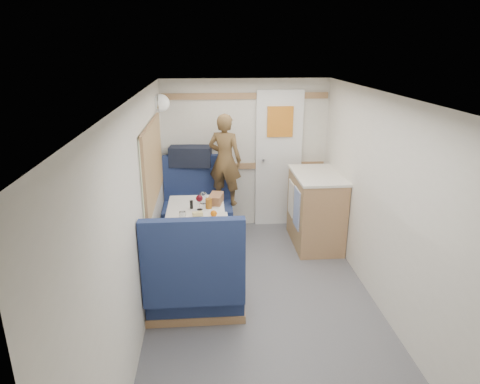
{
  "coord_description": "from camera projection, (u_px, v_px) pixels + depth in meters",
  "views": [
    {
      "loc": [
        -0.51,
        -3.32,
        2.39
      ],
      "look_at": [
        -0.18,
        0.9,
        0.94
      ],
      "focal_mm": 32.0,
      "sensor_mm": 36.0,
      "label": 1
    }
  ],
  "objects": [
    {
      "name": "orange_fruit",
      "position": [
        214.0,
        214.0,
        4.35
      ],
      "size": [
        0.07,
        0.07,
        0.07
      ],
      "primitive_type": "sphere",
      "color": "orange",
      "rests_on": "tray"
    },
    {
      "name": "oak_trim_low",
      "position": [
        245.0,
        166.0,
        5.78
      ],
      "size": [
        2.15,
        0.02,
        0.08
      ],
      "primitive_type": "cube",
      "color": "olive",
      "rests_on": "wall_back"
    },
    {
      "name": "bread_loaf",
      "position": [
        216.0,
        199.0,
        4.78
      ],
      "size": [
        0.18,
        0.27,
        0.1
      ],
      "primitive_type": "cube",
      "rotation": [
        0.0,
        0.0,
        -0.22
      ],
      "color": "olive",
      "rests_on": "dinette_table"
    },
    {
      "name": "wall_back",
      "position": [
        245.0,
        155.0,
        5.75
      ],
      "size": [
        2.2,
        0.02,
        2.0
      ],
      "primitive_type": "cube",
      "color": "silver",
      "rests_on": "floor"
    },
    {
      "name": "rear_door",
      "position": [
        279.0,
        157.0,
        5.76
      ],
      "size": [
        0.62,
        0.12,
        1.86
      ],
      "color": "white",
      "rests_on": "wall_back"
    },
    {
      "name": "pepper_grinder",
      "position": [
        191.0,
        205.0,
        4.62
      ],
      "size": [
        0.03,
        0.03,
        0.09
      ],
      "primitive_type": "cylinder",
      "color": "black",
      "rests_on": "dinette_table"
    },
    {
      "name": "ledge",
      "position": [
        197.0,
        167.0,
        5.61
      ],
      "size": [
        0.9,
        0.14,
        0.04
      ],
      "primitive_type": "cube",
      "color": "olive",
      "rests_on": "bench_far"
    },
    {
      "name": "galley_counter",
      "position": [
        315.0,
        209.0,
        5.32
      ],
      "size": [
        0.57,
        0.92,
        0.92
      ],
      "color": "olive",
      "rests_on": "floor"
    },
    {
      "name": "person",
      "position": [
        225.0,
        160.0,
        5.36
      ],
      "size": [
        0.5,
        0.42,
        1.17
      ],
      "primitive_type": "imported",
      "rotation": [
        0.0,
        0.0,
        2.76
      ],
      "color": "brown",
      "rests_on": "bench_far"
    },
    {
      "name": "cheese_block",
      "position": [
        198.0,
        214.0,
        4.39
      ],
      "size": [
        0.11,
        0.08,
        0.04
      ],
      "primitive_type": "cube",
      "rotation": [
        0.0,
        0.0,
        0.2
      ],
      "color": "#D3BD7A",
      "rests_on": "tray"
    },
    {
      "name": "wall_left",
      "position": [
        138.0,
        223.0,
        3.54
      ],
      "size": [
        0.02,
        4.5,
        2.0
      ],
      "primitive_type": "cube",
      "color": "silver",
      "rests_on": "floor"
    },
    {
      "name": "beer_glass",
      "position": [
        209.0,
        203.0,
        4.62
      ],
      "size": [
        0.07,
        0.07,
        0.11
      ],
      "primitive_type": "cylinder",
      "color": "#8C5214",
      "rests_on": "dinette_table"
    },
    {
      "name": "tumbler_left",
      "position": [
        183.0,
        217.0,
        4.26
      ],
      "size": [
        0.07,
        0.07,
        0.11
      ],
      "primitive_type": "cylinder",
      "color": "white",
      "rests_on": "dinette_table"
    },
    {
      "name": "duffel_bag",
      "position": [
        191.0,
        156.0,
        5.56
      ],
      "size": [
        0.56,
        0.32,
        0.26
      ],
      "primitive_type": "cube",
      "rotation": [
        0.0,
        0.0,
        -0.12
      ],
      "color": "black",
      "rests_on": "ledge"
    },
    {
      "name": "tray",
      "position": [
        216.0,
        219.0,
        4.32
      ],
      "size": [
        0.26,
        0.34,
        0.02
      ],
      "primitive_type": "cube",
      "rotation": [
        0.0,
        0.0,
        0.02
      ],
      "color": "silver",
      "rests_on": "dinette_table"
    },
    {
      "name": "wall_right",
      "position": [
        395.0,
        215.0,
        3.71
      ],
      "size": [
        0.02,
        4.5,
        2.0
      ],
      "primitive_type": "cube",
      "color": "silver",
      "rests_on": "floor"
    },
    {
      "name": "ceiling",
      "position": [
        272.0,
        99.0,
        3.3
      ],
      "size": [
        4.5,
        4.5,
        0.0
      ],
      "primitive_type": "plane",
      "rotation": [
        3.14,
        0.0,
        0.0
      ],
      "color": "silver",
      "rests_on": "wall_back"
    },
    {
      "name": "bench_near",
      "position": [
        195.0,
        286.0,
        3.93
      ],
      "size": [
        0.9,
        0.59,
        1.05
      ],
      "color": "#181D4E",
      "rests_on": "floor"
    },
    {
      "name": "dinette_table",
      "position": [
        196.0,
        222.0,
        4.66
      ],
      "size": [
        0.62,
        0.92,
        0.72
      ],
      "color": "white",
      "rests_on": "floor"
    },
    {
      "name": "wine_glass",
      "position": [
        199.0,
        199.0,
        4.56
      ],
      "size": [
        0.08,
        0.08,
        0.17
      ],
      "color": "white",
      "rests_on": "dinette_table"
    },
    {
      "name": "tumbler_right",
      "position": [
        203.0,
        198.0,
        4.76
      ],
      "size": [
        0.07,
        0.07,
        0.12
      ],
      "primitive_type": "cylinder",
      "color": "silver",
      "rests_on": "dinette_table"
    },
    {
      "name": "side_window",
      "position": [
        152.0,
        163.0,
        4.41
      ],
      "size": [
        0.04,
        1.3,
        0.72
      ],
      "primitive_type": "cube",
      "color": "#B2C0A3",
      "rests_on": "wall_left"
    },
    {
      "name": "floor",
      "position": [
        267.0,
        319.0,
        3.95
      ],
      "size": [
        4.5,
        4.5,
        0.0
      ],
      "primitive_type": "plane",
      "color": "#515156",
      "rests_on": "ground"
    },
    {
      "name": "bench_far",
      "position": [
        198.0,
        215.0,
        5.56
      ],
      "size": [
        0.9,
        0.59,
        1.05
      ],
      "color": "#181D4E",
      "rests_on": "floor"
    },
    {
      "name": "dome_light",
      "position": [
        161.0,
        103.0,
        5.05
      ],
      "size": [
        0.2,
        0.2,
        0.2
      ],
      "primitive_type": "sphere",
      "color": "white",
      "rests_on": "wall_left"
    },
    {
      "name": "oak_trim_high",
      "position": [
        246.0,
        96.0,
        5.47
      ],
      "size": [
        2.15,
        0.02,
        0.08
      ],
      "primitive_type": "cube",
      "color": "olive",
      "rests_on": "wall_back"
    }
  ]
}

